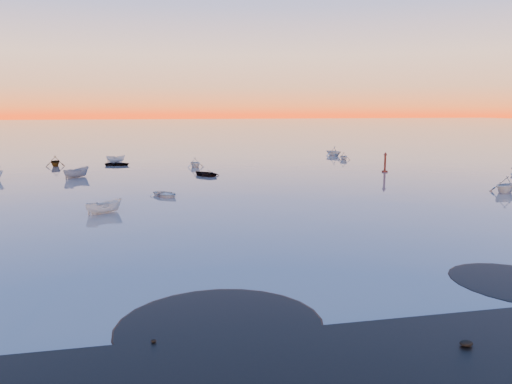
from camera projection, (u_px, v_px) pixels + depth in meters
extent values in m
plane|color=#6B5F59|center=(196.00, 147.00, 122.48)|extent=(600.00, 600.00, 0.00)
imported|color=#BCBCB8|center=(166.00, 196.00, 55.05)|extent=(3.89, 3.21, 0.91)
imported|color=#BCBCB8|center=(104.00, 213.00, 46.36)|extent=(2.88, 3.81, 1.22)
cylinder|color=#41140D|center=(385.00, 172.00, 75.71)|extent=(0.89, 0.89, 0.30)
cylinder|color=#41140D|center=(385.00, 164.00, 75.51)|extent=(0.32, 0.32, 2.57)
cone|color=#41140D|center=(385.00, 153.00, 75.25)|extent=(0.59, 0.59, 0.50)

